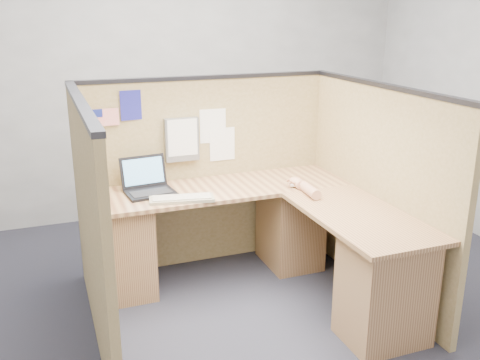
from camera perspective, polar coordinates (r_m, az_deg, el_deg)
name	(u,v)px	position (r m, az deg, el deg)	size (l,w,h in m)	color
floor	(253,317)	(3.77, 1.34, -14.40)	(5.00, 5.00, 0.00)	black
wall_back	(168,75)	(5.39, -7.70, 11.00)	(5.00, 5.00, 0.00)	gray
cubicle_partitions	(231,192)	(3.80, -0.98, -1.29)	(2.06, 1.83, 1.53)	olive
l_desk	(262,244)	(3.88, 2.34, -6.86)	(1.95, 1.75, 0.73)	brown
laptop	(148,184)	(3.97, -9.76, -0.38)	(0.37, 0.36, 0.25)	black
keyboard	(182,199)	(3.76, -6.23, -2.00)	(0.47, 0.23, 0.03)	gray
mouse	(295,184)	(4.05, 5.91, -0.42)	(0.11, 0.07, 0.05)	silver
hand_forearm	(305,187)	(3.93, 6.96, -0.78)	(0.11, 0.39, 0.08)	tan
blue_poster	(131,105)	(4.04, -11.52, 7.82)	(0.16, 0.00, 0.22)	navy
american_flag	(102,119)	(4.01, -14.46, 6.31)	(0.20, 0.01, 0.34)	olive
file_holder	(182,139)	(4.14, -6.21, 4.33)	(0.26, 0.05, 0.34)	slate
paper_left	(213,126)	(4.22, -2.92, 5.78)	(0.21, 0.00, 0.27)	white
paper_right	(222,144)	(4.27, -1.90, 3.84)	(0.21, 0.00, 0.26)	white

